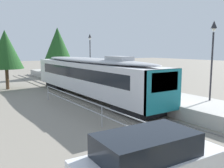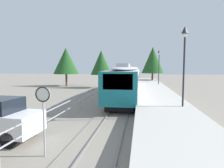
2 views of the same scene
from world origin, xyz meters
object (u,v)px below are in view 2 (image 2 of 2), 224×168
object	(u,v)px
platform_lamp_mid_platform	(184,51)
platform_lamp_far_end	(159,60)
commuter_train	(127,79)
speed_limit_sign	(43,104)

from	to	relation	value
platform_lamp_mid_platform	platform_lamp_far_end	xyz separation A→B (m)	(0.00, 16.96, 0.00)
commuter_train	speed_limit_sign	size ratio (longest dim) A/B	6.53
speed_limit_sign	platform_lamp_far_end	bearing A→B (deg)	74.23
platform_lamp_mid_platform	commuter_train	bearing A→B (deg)	116.18
platform_lamp_far_end	commuter_train	bearing A→B (deg)	-119.15
platform_lamp_mid_platform	speed_limit_sign	xyz separation A→B (m)	(-6.59, -6.39, -2.50)
platform_lamp_mid_platform	speed_limit_sign	world-z (taller)	platform_lamp_mid_platform
platform_lamp_mid_platform	platform_lamp_far_end	world-z (taller)	same
commuter_train	speed_limit_sign	distance (m)	15.55
speed_limit_sign	commuter_train	bearing A→B (deg)	82.01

